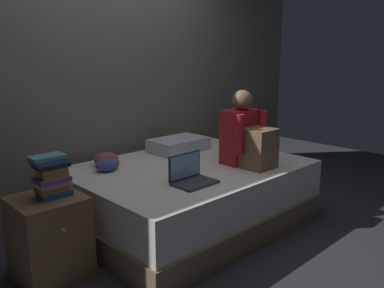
# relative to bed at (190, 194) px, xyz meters

# --- Properties ---
(ground_plane) EXTENTS (8.00, 8.00, 0.00)m
(ground_plane) POSITION_rel_bed_xyz_m (-0.20, -0.30, -0.27)
(ground_plane) COLOR #2D2D33
(wall_back) EXTENTS (5.60, 0.10, 2.70)m
(wall_back) POSITION_rel_bed_xyz_m (-0.20, 0.90, 1.08)
(wall_back) COLOR slate
(wall_back) RESTS_ON ground_plane
(bed) EXTENTS (2.00, 1.50, 0.54)m
(bed) POSITION_rel_bed_xyz_m (0.00, 0.00, 0.00)
(bed) COLOR #7A6047
(bed) RESTS_ON ground_plane
(nightstand) EXTENTS (0.44, 0.46, 0.57)m
(nightstand) POSITION_rel_bed_xyz_m (-1.30, 0.01, 0.02)
(nightstand) COLOR brown
(nightstand) RESTS_ON ground_plane
(person_sitting) EXTENTS (0.39, 0.44, 0.65)m
(person_sitting) POSITION_rel_bed_xyz_m (0.37, -0.33, 0.52)
(person_sitting) COLOR #B21E28
(person_sitting) RESTS_ON bed
(laptop) EXTENTS (0.32, 0.23, 0.22)m
(laptop) POSITION_rel_bed_xyz_m (-0.34, -0.36, 0.33)
(laptop) COLOR #333842
(laptop) RESTS_ON bed
(pillow) EXTENTS (0.56, 0.36, 0.13)m
(pillow) POSITION_rel_bed_xyz_m (0.27, 0.45, 0.34)
(pillow) COLOR silver
(pillow) RESTS_ON bed
(book_stack) EXTENTS (0.24, 0.18, 0.28)m
(book_stack) POSITION_rel_bed_xyz_m (-1.26, 0.00, 0.45)
(book_stack) COLOR #284C84
(book_stack) RESTS_ON nightstand
(clothes_pile) EXTENTS (0.29, 0.32, 0.12)m
(clothes_pile) POSITION_rel_bed_xyz_m (-0.57, 0.43, 0.32)
(clothes_pile) COLOR #8E3D47
(clothes_pile) RESTS_ON bed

